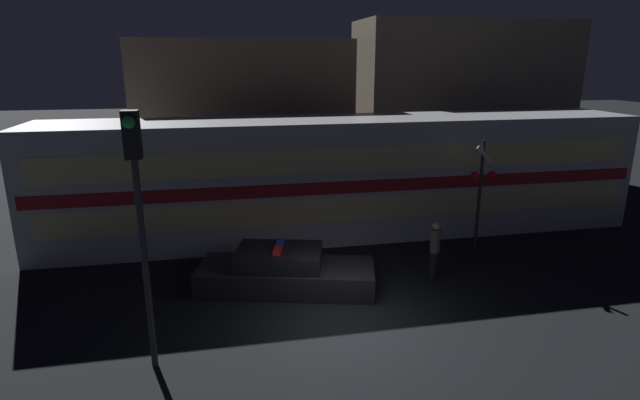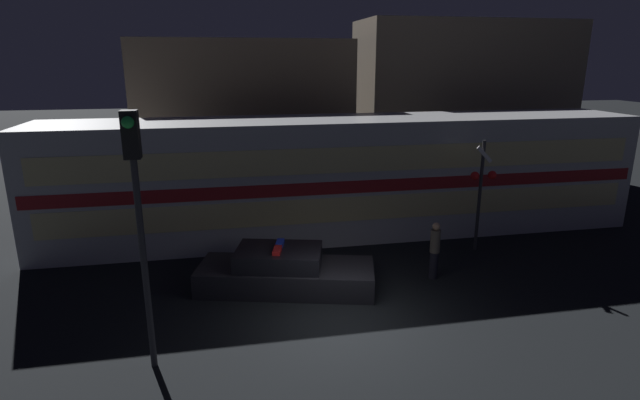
{
  "view_description": "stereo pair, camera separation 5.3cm",
  "coord_description": "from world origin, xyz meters",
  "px_view_note": "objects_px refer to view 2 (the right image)",
  "views": [
    {
      "loc": [
        -2.69,
        -10.49,
        6.24
      ],
      "look_at": [
        0.35,
        4.56,
        1.91
      ],
      "focal_mm": 28.0,
      "sensor_mm": 36.0,
      "label": 1
    },
    {
      "loc": [
        -2.64,
        -10.5,
        6.24
      ],
      "look_at": [
        0.35,
        4.56,
        1.91
      ],
      "focal_mm": 28.0,
      "sensor_mm": 36.0,
      "label": 2
    }
  ],
  "objects_px": {
    "crossing_signal_near": "(482,186)",
    "traffic_light_corner": "(137,197)",
    "train": "(346,176)",
    "pedestrian": "(435,250)",
    "police_car": "(284,272)"
  },
  "relations": [
    {
      "from": "crossing_signal_near",
      "to": "traffic_light_corner",
      "type": "distance_m",
      "value": 11.11
    },
    {
      "from": "train",
      "to": "traffic_light_corner",
      "type": "relative_size",
      "value": 4.0
    },
    {
      "from": "train",
      "to": "traffic_light_corner",
      "type": "distance_m",
      "value": 9.81
    },
    {
      "from": "crossing_signal_near",
      "to": "pedestrian",
      "type": "bearing_deg",
      "value": -142.42
    },
    {
      "from": "traffic_light_corner",
      "to": "pedestrian",
      "type": "bearing_deg",
      "value": 21.52
    },
    {
      "from": "police_car",
      "to": "crossing_signal_near",
      "type": "bearing_deg",
      "value": 28.28
    },
    {
      "from": "crossing_signal_near",
      "to": "traffic_light_corner",
      "type": "relative_size",
      "value": 0.7
    },
    {
      "from": "train",
      "to": "crossing_signal_near",
      "type": "distance_m",
      "value": 4.77
    },
    {
      "from": "crossing_signal_near",
      "to": "traffic_light_corner",
      "type": "height_order",
      "value": "traffic_light_corner"
    },
    {
      "from": "train",
      "to": "pedestrian",
      "type": "height_order",
      "value": "train"
    },
    {
      "from": "pedestrian",
      "to": "traffic_light_corner",
      "type": "xyz_separation_m",
      "value": [
        -7.58,
        -2.99,
        2.82
      ]
    },
    {
      "from": "police_car",
      "to": "pedestrian",
      "type": "bearing_deg",
      "value": 12.54
    },
    {
      "from": "train",
      "to": "pedestrian",
      "type": "xyz_separation_m",
      "value": [
        1.54,
        -4.57,
        -1.24
      ]
    },
    {
      "from": "crossing_signal_near",
      "to": "traffic_light_corner",
      "type": "bearing_deg",
      "value": -154.23
    },
    {
      "from": "train",
      "to": "pedestrian",
      "type": "distance_m",
      "value": 4.98
    }
  ]
}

